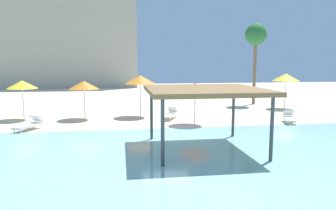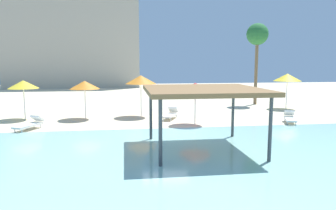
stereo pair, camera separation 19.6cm
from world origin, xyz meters
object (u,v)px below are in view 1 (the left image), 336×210
Objects in this scene: beach_umbrella_yellow_1 at (22,85)px; beach_umbrella_red_3 at (195,87)px; lounge_chair_0 at (30,124)px; lounge_chair_1 at (289,117)px; beach_umbrella_orange_0 at (84,85)px; beach_umbrella_yellow_2 at (286,77)px; palm_tree_0 at (256,37)px; beach_umbrella_orange_4 at (140,80)px; lounge_chair_2 at (170,114)px; shade_pavilion at (204,91)px.

beach_umbrella_yellow_1 reaches higher than beach_umbrella_red_3.
beach_umbrella_red_3 is 1.29× the size of lounge_chair_0.
beach_umbrella_red_3 is 1.28× the size of lounge_chair_1.
beach_umbrella_orange_0 is 4.59m from lounge_chair_0.
beach_umbrella_yellow_2 is 1.45× the size of lounge_chair_0.
beach_umbrella_yellow_1 reaches higher than beach_umbrella_orange_0.
palm_tree_0 is (7.43, 8.43, 3.74)m from beach_umbrella_red_3.
palm_tree_0 reaches higher than beach_umbrella_orange_4.
palm_tree_0 reaches higher than beach_umbrella_red_3.
lounge_chair_2 is at bearing -86.39° from lounge_chair_1.
beach_umbrella_orange_4 is (-2.17, 8.96, 0.04)m from shade_pavilion.
beach_umbrella_red_3 is at bearing 118.00° from lounge_chair_0.
beach_umbrella_yellow_2 is at bearing -63.46° from palm_tree_0.
beach_umbrella_orange_4 reaches higher than beach_umbrella_orange_0.
beach_umbrella_orange_0 is 13.36m from lounge_chair_1.
beach_umbrella_yellow_2 reaches higher than beach_umbrella_red_3.
shade_pavilion is at bearing 26.20° from lounge_chair_2.
beach_umbrella_orange_4 is 1.46× the size of lounge_chair_0.
beach_umbrella_yellow_2 is at bearing 48.66° from shade_pavilion.
beach_umbrella_orange_4 is (-11.95, -2.17, 0.02)m from beach_umbrella_yellow_2.
lounge_chair_2 is at bearing -7.37° from beach_umbrella_yellow_1.
lounge_chair_1 is 10.57m from palm_tree_0.
lounge_chair_0 is 0.99× the size of lounge_chair_1.
lounge_chair_0 is (1.32, -3.57, -1.97)m from beach_umbrella_yellow_1.
beach_umbrella_orange_0 is 1.28× the size of lounge_chair_1.
shade_pavilion is 1.90× the size of beach_umbrella_orange_0.
beach_umbrella_orange_4 is at bearing 103.60° from shade_pavilion.
shade_pavilion reaches higher than beach_umbrella_yellow_1.
lounge_chair_0 is 19.84m from palm_tree_0.
lounge_chair_1 is at bearing 37.13° from shade_pavilion.
shade_pavilion is 16.68m from palm_tree_0.
beach_umbrella_orange_4 reaches higher than shade_pavilion.
lounge_chair_2 is at bearing 119.47° from beach_umbrella_red_3.
beach_umbrella_yellow_2 is (15.70, 2.59, 0.28)m from beach_umbrella_orange_0.
palm_tree_0 is (10.51, 5.06, 3.43)m from beach_umbrella_orange_4.
lounge_chair_0 is (-18.36, -5.78, -2.21)m from beach_umbrella_yellow_2.
beach_umbrella_yellow_1 is 1.02× the size of beach_umbrella_red_3.
lounge_chair_1 is (9.05, -3.74, -2.23)m from beach_umbrella_orange_4.
beach_umbrella_yellow_1 is 19.80m from beach_umbrella_yellow_2.
shade_pavilion reaches higher than lounge_chair_2.
beach_umbrella_orange_0 is at bearing -81.99° from lounge_chair_1.
lounge_chair_2 is (9.63, -1.25, -1.97)m from beach_umbrella_yellow_1.
shade_pavilion reaches higher than lounge_chair_0.
lounge_chair_0 and lounge_chair_2 have the same top height.
beach_umbrella_red_3 reaches higher than lounge_chair_1.
lounge_chair_1 is 7.56m from lounge_chair_2.
beach_umbrella_orange_4 reaches higher than lounge_chair_1.
beach_umbrella_yellow_2 is at bearing 176.45° from lounge_chair_1.
beach_umbrella_red_3 is (6.83, -2.96, -0.01)m from beach_umbrella_orange_0.
shade_pavilion is 1.69× the size of beach_umbrella_yellow_2.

